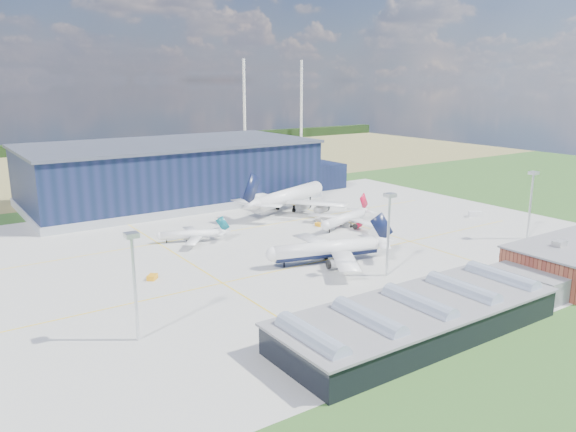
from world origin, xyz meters
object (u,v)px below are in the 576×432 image
at_px(hangar, 177,175).
at_px(airliner_red, 345,214).
at_px(gse_van_b, 475,214).
at_px(light_mast_west, 134,269).
at_px(gse_tug_b, 152,277).
at_px(airliner_regional, 190,230).
at_px(car_b, 490,277).
at_px(airliner_navy, 326,241).
at_px(gse_cart_b, 330,228).
at_px(gse_tug_a, 280,333).
at_px(light_mast_center, 389,221).
at_px(gse_cart_a, 318,220).
at_px(car_a, 570,253).
at_px(gse_tug_c, 319,225).
at_px(light_mast_east, 531,194).
at_px(airliner_widebody, 288,189).
at_px(airstair, 376,236).

xyz_separation_m(hangar, airliner_red, (30.97, -78.30, -6.46)).
relative_size(airliner_red, gse_van_b, 6.30).
distance_m(light_mast_west, gse_tug_b, 39.47).
bearing_deg(airliner_regional, car_b, 145.97).
bearing_deg(airliner_navy, gse_cart_b, -115.10).
height_order(airliner_red, gse_tug_a, airliner_red).
relative_size(hangar, car_b, 38.05).
bearing_deg(light_mast_center, airliner_regional, 116.80).
height_order(gse_cart_a, car_a, gse_cart_a).
relative_size(hangar, light_mast_west, 6.30).
bearing_deg(gse_tug_a, car_a, 3.58).
bearing_deg(gse_tug_c, light_mast_east, -50.64).
height_order(airliner_red, gse_tug_b, airliner_red).
relative_size(airliner_regional, car_b, 6.48).
bearing_deg(light_mast_east, gse_tug_c, 132.14).
relative_size(light_mast_west, car_a, 7.31).
bearing_deg(airliner_navy, airliner_red, -121.96).
xyz_separation_m(gse_tug_a, car_b, (65.70, -3.04, -0.09)).
bearing_deg(airliner_red, light_mast_center, 44.29).
bearing_deg(gse_cart_b, airliner_widebody, 19.73).
height_order(airliner_widebody, gse_tug_c, airliner_widebody).
height_order(airliner_widebody, gse_cart_a, airliner_widebody).
height_order(light_mast_center, car_a, light_mast_center).
height_order(light_mast_west, gse_tug_b, light_mast_west).
bearing_deg(gse_cart_a, light_mast_center, -86.13).
height_order(airliner_regional, gse_tug_c, airliner_regional).
height_order(airliner_widebody, gse_van_b, airliner_widebody).
xyz_separation_m(airliner_regional, car_b, (51.43, -78.54, -3.40)).
distance_m(airstair, car_b, 44.15).
height_order(light_mast_west, light_mast_east, same).
height_order(light_mast_east, gse_van_b, light_mast_east).
distance_m(airliner_red, airliner_regional, 56.15).
relative_size(airliner_navy, gse_tug_a, 11.97).
relative_size(airliner_regional, gse_cart_b, 7.61).
bearing_deg(light_mast_east, gse_tug_b, 164.51).
xyz_separation_m(gse_cart_a, gse_tug_c, (-4.37, -6.41, 0.05)).
bearing_deg(airstair, light_mast_center, -125.43).
xyz_separation_m(light_mast_west, gse_van_b, (146.40, 29.88, -14.28)).
xyz_separation_m(airliner_regional, airstair, (51.16, -34.40, -2.23)).
relative_size(light_mast_west, gse_cart_a, 8.51).
height_order(light_mast_east, car_b, light_mast_east).
bearing_deg(gse_tug_c, airliner_navy, -127.48).
relative_size(light_mast_east, gse_tug_b, 7.31).
bearing_deg(airliner_widebody, gse_tug_c, -122.90).
relative_size(hangar, gse_tug_b, 46.10).
bearing_deg(light_mast_west, airliner_widebody, 41.17).
distance_m(light_mast_west, airliner_red, 105.18).
distance_m(gse_tug_a, gse_cart_a, 99.59).
xyz_separation_m(airliner_red, gse_cart_b, (-6.12, 0.55, -4.45)).
bearing_deg(gse_tug_c, light_mast_center, -110.70).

